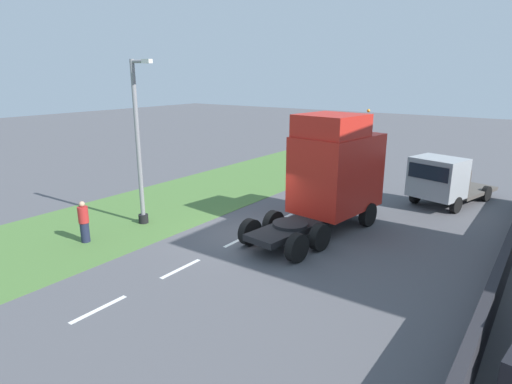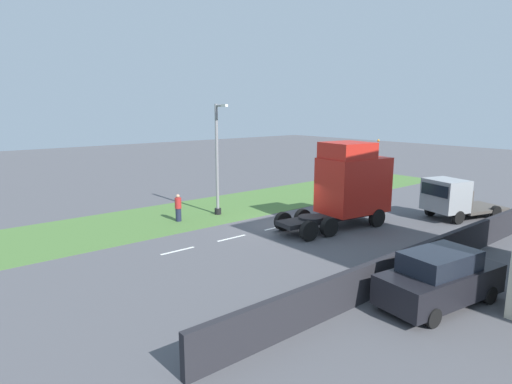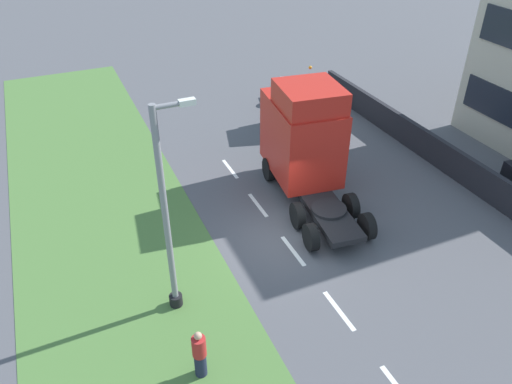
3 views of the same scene
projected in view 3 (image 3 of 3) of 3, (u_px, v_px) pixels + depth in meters
ground_plane at (285, 240)px, 18.88m from camera, size 120.00×120.00×0.00m
grass_verge at (126, 285)px, 16.87m from camera, size 7.00×44.00×0.01m
lane_markings at (293, 251)px, 18.35m from camera, size 0.16×14.60×0.00m
boundary_wall at (472, 175)px, 21.52m from camera, size 0.25×24.00×1.36m
lorry_cab at (304, 139)px, 20.51m from camera, size 3.32×7.17×4.98m
flatbed_truck at (302, 100)px, 26.64m from camera, size 3.61×5.71×2.50m
lamp_post at (169, 228)px, 14.42m from camera, size 1.33×0.42×6.97m
pedestrian at (200, 354)px, 13.50m from camera, size 0.39×0.39×1.67m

